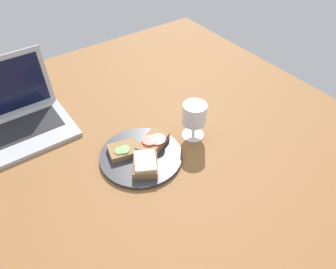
{
  "coord_description": "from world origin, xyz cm",
  "views": [
    {
      "loc": [
        -40.15,
        -68.16,
        76.56
      ],
      "look_at": [
        3.35,
        -6.83,
        8.0
      ],
      "focal_mm": 35.0,
      "sensor_mm": 36.0,
      "label": 1
    }
  ],
  "objects_px": {
    "sandwich_with_cucumber": "(124,150)",
    "sandwich_with_tomato": "(153,143)",
    "sandwich_with_cheese": "(145,164)",
    "laptop": "(14,118)",
    "plate": "(141,156)",
    "wine_glass": "(194,116)"
  },
  "relations": [
    {
      "from": "sandwich_with_cucumber",
      "to": "sandwich_with_tomato",
      "type": "bearing_deg",
      "value": -16.83
    },
    {
      "from": "sandwich_with_tomato",
      "to": "sandwich_with_cheese",
      "type": "relative_size",
      "value": 1.06
    },
    {
      "from": "sandwich_with_cheese",
      "to": "laptop",
      "type": "xyz_separation_m",
      "value": [
        -0.25,
        0.41,
        0.02
      ]
    },
    {
      "from": "sandwich_with_cheese",
      "to": "laptop",
      "type": "height_order",
      "value": "laptop"
    },
    {
      "from": "sandwich_with_cucumber",
      "to": "sandwich_with_cheese",
      "type": "height_order",
      "value": "sandwich_with_cheese"
    },
    {
      "from": "plate",
      "to": "laptop",
      "type": "height_order",
      "value": "laptop"
    },
    {
      "from": "sandwich_with_cucumber",
      "to": "sandwich_with_cheese",
      "type": "distance_m",
      "value": 0.09
    },
    {
      "from": "sandwich_with_tomato",
      "to": "laptop",
      "type": "bearing_deg",
      "value": 132.69
    },
    {
      "from": "sandwich_with_tomato",
      "to": "laptop",
      "type": "height_order",
      "value": "laptop"
    },
    {
      "from": "wine_glass",
      "to": "laptop",
      "type": "xyz_separation_m",
      "value": [
        -0.46,
        0.37,
        -0.04
      ]
    },
    {
      "from": "laptop",
      "to": "plate",
      "type": "bearing_deg",
      "value": -53.19
    },
    {
      "from": "sandwich_with_cucumber",
      "to": "laptop",
      "type": "bearing_deg",
      "value": 125.86
    },
    {
      "from": "sandwich_with_tomato",
      "to": "plate",
      "type": "bearing_deg",
      "value": -167.45
    },
    {
      "from": "sandwich_with_cheese",
      "to": "laptop",
      "type": "relative_size",
      "value": 0.36
    },
    {
      "from": "plate",
      "to": "sandwich_with_cheese",
      "type": "xyz_separation_m",
      "value": [
        -0.02,
        -0.05,
        0.02
      ]
    },
    {
      "from": "plate",
      "to": "laptop",
      "type": "distance_m",
      "value": 0.45
    },
    {
      "from": "sandwich_with_cucumber",
      "to": "wine_glass",
      "type": "relative_size",
      "value": 0.84
    },
    {
      "from": "sandwich_with_cucumber",
      "to": "plate",
      "type": "bearing_deg",
      "value": -46.13
    },
    {
      "from": "plate",
      "to": "laptop",
      "type": "bearing_deg",
      "value": 126.81
    },
    {
      "from": "wine_glass",
      "to": "laptop",
      "type": "relative_size",
      "value": 0.38
    },
    {
      "from": "sandwich_with_tomato",
      "to": "wine_glass",
      "type": "distance_m",
      "value": 0.16
    },
    {
      "from": "sandwich_with_cucumber",
      "to": "wine_glass",
      "type": "bearing_deg",
      "value": -12.37
    }
  ]
}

